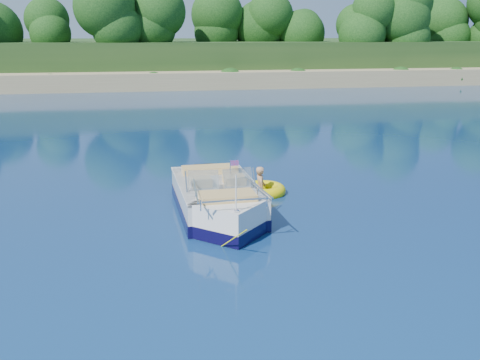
# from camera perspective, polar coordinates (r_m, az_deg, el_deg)

# --- Properties ---
(ground) EXTENTS (160.00, 160.00, 0.00)m
(ground) POSITION_cam_1_polar(r_m,az_deg,el_deg) (13.46, -7.63, -5.43)
(ground) COLOR #0A1C4A
(ground) RESTS_ON ground
(shoreline) EXTENTS (170.00, 59.00, 6.00)m
(shoreline) POSITION_cam_1_polar(r_m,az_deg,el_deg) (76.46, -10.45, 12.22)
(shoreline) COLOR #938155
(shoreline) RESTS_ON ground
(treeline) EXTENTS (150.00, 7.12, 8.19)m
(treeline) POSITION_cam_1_polar(r_m,az_deg,el_deg) (53.62, -10.41, 15.92)
(treeline) COLOR #302010
(treeline) RESTS_ON ground
(motorboat) EXTENTS (2.21, 5.82, 1.94)m
(motorboat) POSITION_cam_1_polar(r_m,az_deg,el_deg) (14.35, -2.28, -2.40)
(motorboat) COLOR white
(motorboat) RESTS_ON ground
(tow_tube) EXTENTS (1.86, 1.86, 0.37)m
(tow_tube) POSITION_cam_1_polar(r_m,az_deg,el_deg) (16.44, 2.47, -1.10)
(tow_tube) COLOR yellow
(tow_tube) RESTS_ON ground
(boy) EXTENTS (0.35, 0.75, 1.46)m
(boy) POSITION_cam_1_polar(r_m,az_deg,el_deg) (16.47, 2.16, -1.41)
(boy) COLOR tan
(boy) RESTS_ON ground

